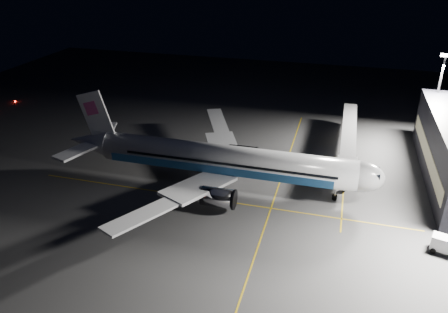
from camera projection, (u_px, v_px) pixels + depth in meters
name	position (u px, v px, depth m)	size (l,w,h in m)	color
ground	(225.00, 184.00, 83.84)	(200.00, 200.00, 0.00)	#4C4C4F
guide_line_main	(277.00, 191.00, 81.41)	(0.25, 80.00, 0.01)	gold
guide_line_cross	(216.00, 200.00, 78.65)	(70.00, 0.25, 0.01)	gold
guide_line_side	(344.00, 175.00, 87.15)	(0.25, 40.00, 0.01)	gold
airliner	(220.00, 160.00, 81.84)	(61.48, 54.22, 16.64)	silver
jet_bridge	(348.00, 139.00, 92.11)	(3.60, 34.40, 6.30)	#B2B2B7
floodlight_mast_north	(438.00, 91.00, 96.38)	(2.40, 0.68, 20.70)	#59595E
baggage_tug	(228.00, 161.00, 91.25)	(2.63, 2.22, 1.74)	black
safety_cone_a	(263.00, 171.00, 88.20)	(0.44, 0.44, 0.66)	#F6490A
safety_cone_b	(245.00, 153.00, 95.69)	(0.42, 0.42, 0.63)	#F6490A
safety_cone_c	(268.00, 159.00, 93.33)	(0.35, 0.35, 0.52)	#F6490A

